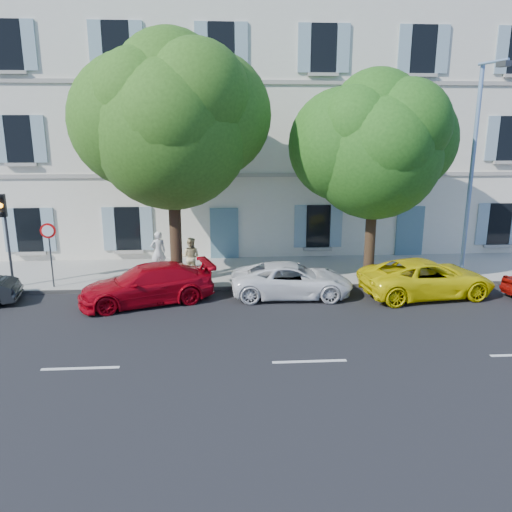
{
  "coord_description": "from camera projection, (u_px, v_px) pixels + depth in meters",
  "views": [
    {
      "loc": [
        -2.24,
        -16.07,
        6.03
      ],
      "look_at": [
        -1.03,
        2.0,
        1.4
      ],
      "focal_mm": 35.0,
      "sensor_mm": 36.0,
      "label": 1
    }
  ],
  "objects": [
    {
      "name": "road_sign",
      "position": [
        49.0,
        241.0,
        18.67
      ],
      "size": [
        0.57,
        0.09,
        2.48
      ],
      "color": "#383A3D",
      "rests_on": "sidewalk"
    },
    {
      "name": "car_white_coupe",
      "position": [
        292.0,
        280.0,
        18.39
      ],
      "size": [
        4.53,
        2.23,
        1.24
      ],
      "primitive_type": "imported",
      "rotation": [
        0.0,
        0.0,
        1.53
      ],
      "color": "white",
      "rests_on": "ground"
    },
    {
      "name": "sidewalk",
      "position": [
        276.0,
        271.0,
        21.46
      ],
      "size": [
        36.0,
        4.5,
        0.15
      ],
      "primitive_type": "cube",
      "color": "#A09E96",
      "rests_on": "ground"
    },
    {
      "name": "kerb",
      "position": [
        282.0,
        287.0,
        19.36
      ],
      "size": [
        36.0,
        0.16,
        0.16
      ],
      "primitive_type": "cube",
      "color": "#9E998E",
      "rests_on": "ground"
    },
    {
      "name": "pedestrian_a",
      "position": [
        158.0,
        252.0,
        20.88
      ],
      "size": [
        0.75,
        0.63,
        1.75
      ],
      "primitive_type": "imported",
      "rotation": [
        0.0,
        0.0,
        3.52
      ],
      "color": "silver",
      "rests_on": "sidewalk"
    },
    {
      "name": "street_lamp",
      "position": [
        475.0,
        162.0,
        19.03
      ],
      "size": [
        0.42,
        1.77,
        8.23
      ],
      "color": "#7293BF",
      "rests_on": "sidewalk"
    },
    {
      "name": "tree_left",
      "position": [
        171.0,
        130.0,
        18.16
      ],
      "size": [
        5.85,
        5.85,
        9.07
      ],
      "color": "#3A2819",
      "rests_on": "sidewalk"
    },
    {
      "name": "tree_right",
      "position": [
        375.0,
        153.0,
        18.84
      ],
      "size": [
        5.05,
        5.05,
        7.78
      ],
      "color": "#3A2819",
      "rests_on": "sidewalk"
    },
    {
      "name": "car_red_coupe",
      "position": [
        147.0,
        284.0,
        17.67
      ],
      "size": [
        5.08,
        3.25,
        1.37
      ],
      "primitive_type": "imported",
      "rotation": [
        0.0,
        0.0,
        5.02
      ],
      "color": "#A20411",
      "rests_on": "ground"
    },
    {
      "name": "pedestrian_b",
      "position": [
        191.0,
        257.0,
        20.32
      ],
      "size": [
        0.92,
        0.8,
        1.62
      ],
      "primitive_type": "imported",
      "rotation": [
        0.0,
        0.0,
        2.87
      ],
      "color": "#D5C188",
      "rests_on": "sidewalk"
    },
    {
      "name": "ground",
      "position": [
        290.0,
        309.0,
        17.17
      ],
      "size": [
        90.0,
        90.0,
        0.0
      ],
      "primitive_type": "plane",
      "color": "black"
    },
    {
      "name": "traffic_light",
      "position": [
        4.0,
        221.0,
        18.38
      ],
      "size": [
        0.3,
        0.4,
        3.58
      ],
      "color": "#383A3D",
      "rests_on": "sidewalk"
    },
    {
      "name": "car_yellow_supercar",
      "position": [
        427.0,
        278.0,
        18.42
      ],
      "size": [
        5.15,
        2.85,
        1.36
      ],
      "primitive_type": "imported",
      "rotation": [
        0.0,
        0.0,
        1.69
      ],
      "color": "yellow",
      "rests_on": "ground"
    },
    {
      "name": "building",
      "position": [
        265.0,
        129.0,
        25.55
      ],
      "size": [
        28.0,
        7.0,
        12.0
      ],
      "primitive_type": "cube",
      "color": "silver",
      "rests_on": "ground"
    }
  ]
}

